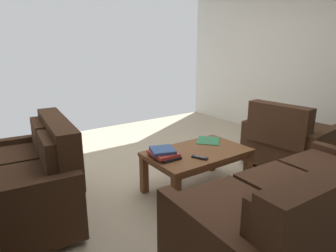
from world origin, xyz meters
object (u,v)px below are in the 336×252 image
Objects in this scene: book_stack at (164,153)px; loose_magazine at (209,141)px; armchair_side at (290,140)px; tv_remote at (200,158)px; coffee_table at (197,157)px; loveseat_near at (27,180)px; sofa_main at (304,211)px.

loose_magazine is at bearing -171.07° from book_stack.
tv_remote is (1.47, -0.03, 0.10)m from armchair_side.
armchair_side is 1.76m from book_stack.
tv_remote is at bearing 138.48° from book_stack.
coffee_table is 0.23m from tv_remote.
sofa_main is at bearing 132.27° from loveseat_near.
book_stack is at bearing -8.59° from armchair_side.
armchair_side is at bearing 167.19° from loveseat_near.
coffee_table is 0.41m from book_stack.
armchair_side is at bearing 171.41° from book_stack.
loveseat_near is 1.31× the size of armchair_side.
loveseat_near is 1.89m from loose_magazine.
book_stack is (-1.17, 0.40, 0.11)m from loveseat_near.
loose_magazine is (-0.32, -0.17, 0.07)m from coffee_table.
book_stack is 1.05× the size of loose_magazine.
coffee_table is 1.36m from armchair_side.
armchair_side reaches higher than coffee_table.
tv_remote is (0.08, -1.03, 0.09)m from sofa_main.
loveseat_near is at bearing -47.73° from sofa_main.
armchair_side reaches higher than tv_remote.
tv_remote reaches higher than loose_magazine.
loose_magazine is at bearing 171.26° from loveseat_near.
book_stack is at bearing -8.90° from coffee_table.
coffee_table is 3.49× the size of book_stack.
sofa_main is 6.56× the size of loose_magazine.
book_stack is 0.71m from loose_magazine.
armchair_side is at bearing 171.50° from coffee_table.
armchair_side is at bearing 178.92° from tv_remote.
armchair_side is at bearing -144.13° from sofa_main.
coffee_table is 3.66× the size of loose_magazine.
tv_remote reaches higher than coffee_table.
coffee_table is at bearing 163.55° from loveseat_near.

